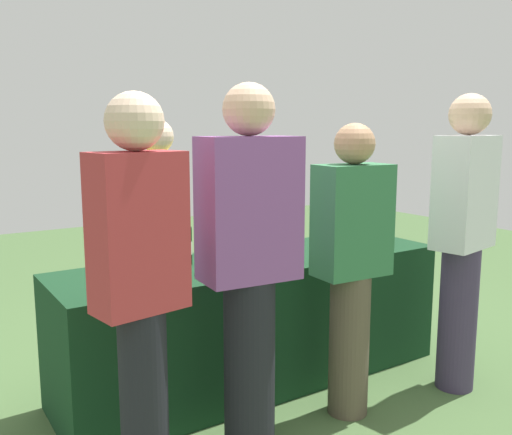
% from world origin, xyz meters
% --- Properties ---
extents(ground_plane, '(12.00, 12.00, 0.00)m').
position_xyz_m(ground_plane, '(0.00, 0.00, 0.00)').
color(ground_plane, '#476638').
extents(tasting_table, '(2.40, 0.69, 0.77)m').
position_xyz_m(tasting_table, '(0.00, 0.00, 0.38)').
color(tasting_table, '#14381E').
rests_on(tasting_table, ground_plane).
extents(wine_bottle_0, '(0.08, 0.08, 0.30)m').
position_xyz_m(wine_bottle_0, '(-0.78, 0.06, 0.88)').
color(wine_bottle_0, black).
rests_on(wine_bottle_0, tasting_table).
extents(wine_bottle_1, '(0.08, 0.08, 0.31)m').
position_xyz_m(wine_bottle_1, '(-0.42, 0.10, 0.88)').
color(wine_bottle_1, black).
rests_on(wine_bottle_1, tasting_table).
extents(wine_bottle_2, '(0.07, 0.07, 0.31)m').
position_xyz_m(wine_bottle_2, '(-0.17, 0.16, 0.88)').
color(wine_bottle_2, black).
rests_on(wine_bottle_2, tasting_table).
extents(wine_bottle_3, '(0.08, 0.08, 0.34)m').
position_xyz_m(wine_bottle_3, '(0.08, 0.15, 0.89)').
color(wine_bottle_3, black).
rests_on(wine_bottle_3, tasting_table).
extents(wine_bottle_4, '(0.08, 0.08, 0.34)m').
position_xyz_m(wine_bottle_4, '(0.18, 0.17, 0.89)').
color(wine_bottle_4, black).
rests_on(wine_bottle_4, tasting_table).
extents(wine_bottle_5, '(0.07, 0.07, 0.31)m').
position_xyz_m(wine_bottle_5, '(0.32, 0.15, 0.88)').
color(wine_bottle_5, black).
rests_on(wine_bottle_5, tasting_table).
extents(wine_bottle_6, '(0.07, 0.07, 0.33)m').
position_xyz_m(wine_bottle_6, '(0.76, 0.14, 0.89)').
color(wine_bottle_6, black).
rests_on(wine_bottle_6, tasting_table).
extents(wine_bottle_7, '(0.07, 0.07, 0.31)m').
position_xyz_m(wine_bottle_7, '(0.96, 0.15, 0.88)').
color(wine_bottle_7, black).
rests_on(wine_bottle_7, tasting_table).
extents(wine_glass_0, '(0.07, 0.07, 0.15)m').
position_xyz_m(wine_glass_0, '(-0.88, -0.17, 0.87)').
color(wine_glass_0, silver).
rests_on(wine_glass_0, tasting_table).
extents(wine_glass_1, '(0.07, 0.07, 0.13)m').
position_xyz_m(wine_glass_1, '(-0.42, -0.15, 0.86)').
color(wine_glass_1, silver).
rests_on(wine_glass_1, tasting_table).
extents(wine_glass_2, '(0.07, 0.07, 0.14)m').
position_xyz_m(wine_glass_2, '(0.66, -0.15, 0.87)').
color(wine_glass_2, silver).
rests_on(wine_glass_2, tasting_table).
extents(ice_bucket, '(0.23, 0.23, 0.17)m').
position_xyz_m(ice_bucket, '(0.90, -0.02, 0.85)').
color(ice_bucket, silver).
rests_on(ice_bucket, tasting_table).
extents(server_pouring, '(0.37, 0.23, 1.60)m').
position_xyz_m(server_pouring, '(-0.36, 0.60, 0.88)').
color(server_pouring, brown).
rests_on(server_pouring, ground_plane).
extents(guest_0, '(0.38, 0.25, 1.68)m').
position_xyz_m(guest_0, '(-1.01, -0.71, 0.93)').
color(guest_0, black).
rests_on(guest_0, ground_plane).
extents(guest_1, '(0.46, 0.28, 1.74)m').
position_xyz_m(guest_1, '(-0.46, -0.64, 0.94)').
color(guest_1, black).
rests_on(guest_1, ground_plane).
extents(guest_2, '(0.41, 0.24, 1.57)m').
position_xyz_m(guest_2, '(0.20, -0.61, 0.85)').
color(guest_2, brown).
rests_on(guest_2, ground_plane).
extents(guest_3, '(0.43, 0.29, 1.73)m').
position_xyz_m(guest_3, '(0.95, -0.74, 0.95)').
color(guest_3, '#3F3351').
rests_on(guest_3, ground_plane).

